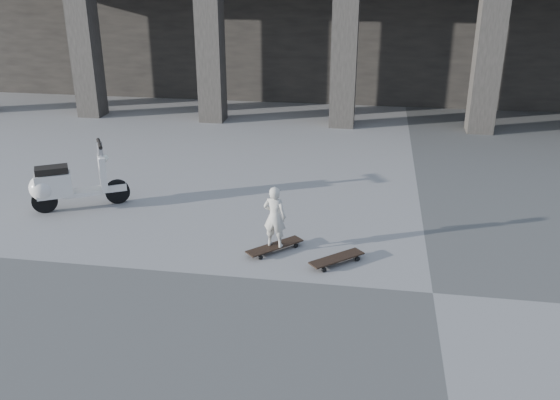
% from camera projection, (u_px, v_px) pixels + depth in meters
% --- Properties ---
extents(ground, '(90.00, 90.00, 0.00)m').
position_uv_depth(ground, '(433.00, 293.00, 7.98)').
color(ground, '#4B4B48').
rests_on(ground, ground).
extents(longboard, '(0.83, 0.83, 0.10)m').
position_uv_depth(longboard, '(275.00, 247.00, 9.10)').
color(longboard, black).
rests_on(longboard, ground).
extents(skateboard_spare, '(0.81, 0.76, 0.11)m').
position_uv_depth(skateboard_spare, '(337.00, 259.00, 8.72)').
color(skateboard_spare, black).
rests_on(skateboard_spare, ground).
extents(child, '(0.39, 0.29, 0.97)m').
position_uv_depth(child, '(275.00, 217.00, 8.91)').
color(child, beige).
rests_on(child, longboard).
extents(scooter, '(1.54, 1.01, 1.19)m').
position_uv_depth(scooter, '(62.00, 185.00, 10.47)').
color(scooter, black).
rests_on(scooter, ground).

